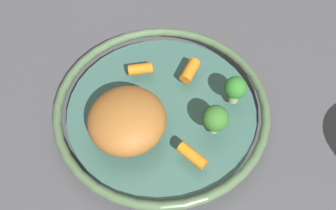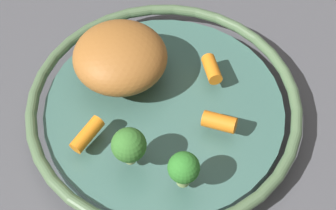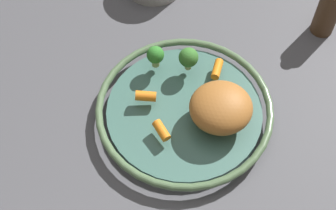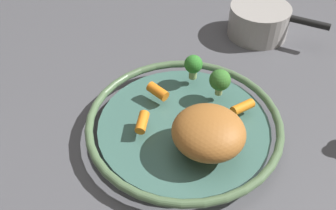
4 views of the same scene
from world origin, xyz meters
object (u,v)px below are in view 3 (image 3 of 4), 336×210
(broccoli_floret_large, at_px, (155,55))
(serving_bowl, at_px, (184,111))
(baby_carrot_near_rim, at_px, (217,69))
(pepper_mill, at_px, (329,10))
(baby_carrot_right, at_px, (161,130))
(roast_chicken_piece, at_px, (221,109))
(broccoli_floret_edge, at_px, (188,58))
(baby_carrot_back, at_px, (146,96))

(broccoli_floret_large, bearing_deg, serving_bowl, 49.32)
(serving_bowl, bearing_deg, baby_carrot_near_rim, 160.35)
(baby_carrot_near_rim, distance_m, pepper_mill, 0.29)
(baby_carrot_near_rim, relative_size, broccoli_floret_large, 0.90)
(broccoli_floret_large, bearing_deg, baby_carrot_right, 24.16)
(roast_chicken_piece, relative_size, broccoli_floret_edge, 2.25)
(serving_bowl, height_order, broccoli_floret_large, broccoli_floret_large)
(baby_carrot_near_rim, bearing_deg, broccoli_floret_large, -78.47)
(baby_carrot_right, bearing_deg, broccoli_floret_large, -155.84)
(baby_carrot_right, bearing_deg, broccoli_floret_edge, -179.59)
(serving_bowl, xyz_separation_m, baby_carrot_right, (0.07, -0.02, 0.03))
(broccoli_floret_large, xyz_separation_m, broccoli_floret_edge, (-0.02, 0.07, 0.00))
(roast_chicken_piece, relative_size, baby_carrot_near_rim, 2.61)
(baby_carrot_back, xyz_separation_m, broccoli_floret_large, (-0.09, -0.01, 0.02))
(pepper_mill, bearing_deg, baby_carrot_right, -31.66)
(broccoli_floret_large, bearing_deg, baby_carrot_near_rim, 101.53)
(serving_bowl, distance_m, baby_carrot_back, 0.08)
(serving_bowl, xyz_separation_m, broccoli_floret_edge, (-0.09, -0.02, 0.05))
(baby_carrot_near_rim, bearing_deg, pepper_mill, 140.09)
(roast_chicken_piece, xyz_separation_m, baby_carrot_near_rim, (-0.10, -0.04, -0.02))
(broccoli_floret_edge, bearing_deg, broccoli_floret_large, -76.51)
(baby_carrot_right, relative_size, broccoli_floret_large, 0.79)
(broccoli_floret_large, bearing_deg, baby_carrot_back, 7.26)
(broccoli_floret_edge, bearing_deg, pepper_mill, 133.41)
(serving_bowl, relative_size, roast_chicken_piece, 2.92)
(baby_carrot_back, xyz_separation_m, baby_carrot_near_rim, (-0.11, 0.11, -0.00))
(serving_bowl, height_order, roast_chicken_piece, roast_chicken_piece)
(broccoli_floret_large, height_order, pepper_mill, pepper_mill)
(broccoli_floret_large, distance_m, broccoli_floret_edge, 0.07)
(serving_bowl, bearing_deg, broccoli_floret_edge, -165.84)
(broccoli_floret_edge, bearing_deg, baby_carrot_right, 0.41)
(serving_bowl, relative_size, broccoli_floret_large, 6.86)
(roast_chicken_piece, distance_m, baby_carrot_back, 0.15)
(serving_bowl, relative_size, baby_carrot_back, 8.67)
(baby_carrot_near_rim, bearing_deg, baby_carrot_right, -18.53)
(baby_carrot_near_rim, xyz_separation_m, pepper_mill, (-0.22, 0.19, 0.02))
(baby_carrot_right, xyz_separation_m, broccoli_floret_edge, (-0.16, -0.00, 0.02))
(serving_bowl, height_order, broccoli_floret_edge, broccoli_floret_edge)
(baby_carrot_near_rim, distance_m, broccoli_floret_edge, 0.06)
(roast_chicken_piece, distance_m, baby_carrot_near_rim, 0.11)
(baby_carrot_right, height_order, broccoli_floret_edge, broccoli_floret_edge)
(serving_bowl, distance_m, roast_chicken_piece, 0.09)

